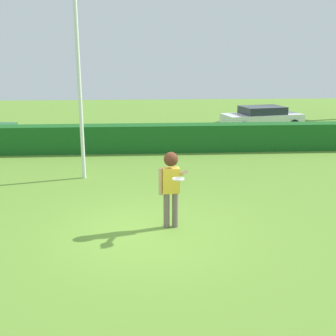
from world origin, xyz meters
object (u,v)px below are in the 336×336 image
at_px(frisbee, 178,179).
at_px(person, 171,181).
at_px(lamppost, 79,79).
at_px(parked_car_white, 262,117).

bearing_deg(frisbee, person, 105.69).
distance_m(person, frisbee, 0.49).
xyz_separation_m(person, lamppost, (-2.53, 4.25, 2.04)).
distance_m(frisbee, parked_car_white, 14.66).
bearing_deg(parked_car_white, lamppost, -133.69).
relative_size(person, frisbee, 6.81).
height_order(lamppost, parked_car_white, lamppost).
relative_size(person, lamppost, 0.31).
bearing_deg(frisbee, parked_car_white, 66.92).
height_order(person, frisbee, person).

